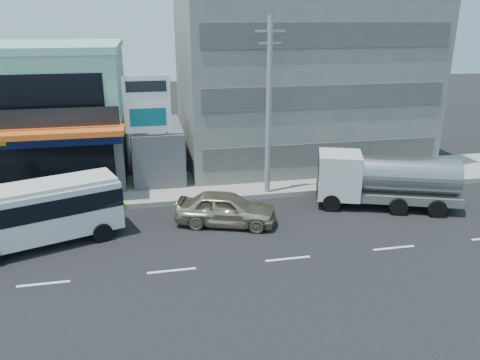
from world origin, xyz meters
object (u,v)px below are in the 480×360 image
Objects in this scene: satellite_dish at (157,127)px; utility_pole_near at (269,109)px; minibus at (41,209)px; sedan at (226,208)px; concrete_building at (297,60)px; shop_building at (26,116)px; tanker_truck at (382,179)px; billboard at (148,111)px.

utility_pole_near is at bearing -30.96° from satellite_dish.
utility_pole_near is at bearing 18.31° from minibus.
concrete_building is at bearing -14.17° from sedan.
shop_building is 0.77× the size of concrete_building.
utility_pole_near is 12.62m from minibus.
utility_pole_near is 1.29× the size of tanker_truck.
concrete_building is 11.78m from tanker_truck.
billboard is 13.43m from tanker_truck.
sedan is (3.50, -5.12, -4.08)m from billboard.
sedan is at bearing -122.67° from concrete_building.
utility_pole_near reaches higher than minibus.
billboard is 1.38× the size of sedan.
sedan is 0.64× the size of tanker_truck.
shop_building reaches higher than billboard.
billboard is at bearing -105.52° from satellite_dish.
sedan is (3.00, -6.92, -2.72)m from satellite_dish.
shop_building reaches higher than minibus.
billboard is (-10.50, -5.80, -2.07)m from concrete_building.
shop_building is 8.27× the size of satellite_dish.
utility_pole_near is (-4.00, -7.60, -1.85)m from concrete_building.
concrete_building is (18.00, 1.05, 3.00)m from shop_building.
shop_building is 1.70× the size of minibus.
satellite_dish is at bearing 149.04° from utility_pole_near.
sedan is (11.00, -9.86, -3.15)m from shop_building.
shop_building is 2.48× the size of sedan.
shop_building is at bearing 159.79° from satellite_dish.
billboard is 6.75m from utility_pole_near.
billboard is 8.19m from minibus.
concrete_building is at bearing 21.80° from satellite_dish.
minibus is 17.27m from tanker_truck.
sedan is at bearing -41.88° from shop_building.
utility_pole_near is 2.00× the size of sedan.
tanker_truck is (11.70, -6.33, -1.99)m from satellite_dish.
satellite_dish is 0.15× the size of utility_pole_near.
shop_building is at bearing -176.65° from concrete_building.
tanker_truck is (5.70, -2.73, -3.57)m from utility_pole_near.
concrete_building reaches higher than billboard.
sedan is at bearing 3.36° from minibus.
sedan is (8.54, 0.50, -0.88)m from minibus.
utility_pole_near is (6.50, -1.80, 0.22)m from billboard.
minibus is (-11.54, -3.82, -3.42)m from utility_pole_near.
satellite_dish is at bearing 53.27° from minibus.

